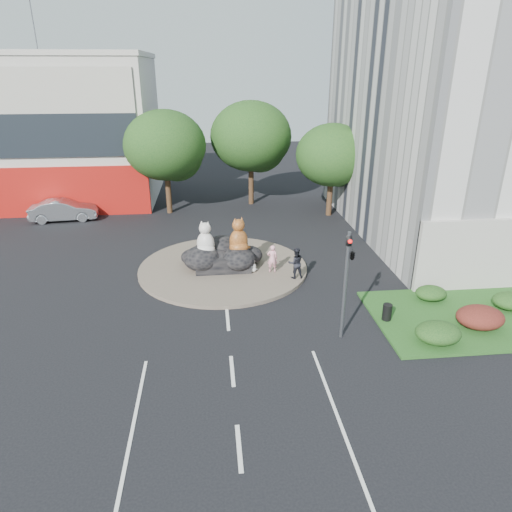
{
  "coord_description": "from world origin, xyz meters",
  "views": [
    {
      "loc": [
        -0.6,
        -15.06,
        11.21
      ],
      "look_at": [
        1.68,
        7.03,
        2.0
      ],
      "focal_mm": 32.0,
      "sensor_mm": 36.0,
      "label": 1
    }
  ],
  "objects_px": {
    "pedestrian_pink": "(272,259)",
    "cat_white": "(205,238)",
    "kitten_white": "(253,265)",
    "parked_car": "(64,210)",
    "cat_tabby": "(239,235)",
    "kitten_calico": "(202,266)",
    "litter_bin": "(387,312)",
    "pedestrian_dark": "(296,263)"
  },
  "relations": [
    {
      "from": "litter_bin",
      "to": "cat_white",
      "type": "bearing_deg",
      "value": 141.51
    },
    {
      "from": "cat_tabby",
      "to": "pedestrian_pink",
      "type": "relative_size",
      "value": 1.3
    },
    {
      "from": "cat_white",
      "to": "kitten_white",
      "type": "xyz_separation_m",
      "value": [
        2.67,
        -0.75,
        -1.5
      ]
    },
    {
      "from": "cat_white",
      "to": "pedestrian_dark",
      "type": "relative_size",
      "value": 1.12
    },
    {
      "from": "pedestrian_dark",
      "to": "kitten_white",
      "type": "bearing_deg",
      "value": -30.03
    },
    {
      "from": "kitten_white",
      "to": "parked_car",
      "type": "relative_size",
      "value": 0.16
    },
    {
      "from": "kitten_calico",
      "to": "cat_white",
      "type": "bearing_deg",
      "value": 101.44
    },
    {
      "from": "pedestrian_pink",
      "to": "cat_white",
      "type": "bearing_deg",
      "value": -10.52
    },
    {
      "from": "kitten_calico",
      "to": "litter_bin",
      "type": "distance_m",
      "value": 10.68
    },
    {
      "from": "kitten_calico",
      "to": "parked_car",
      "type": "xyz_separation_m",
      "value": [
        -10.86,
        11.54,
        0.24
      ]
    },
    {
      "from": "cat_tabby",
      "to": "kitten_white",
      "type": "bearing_deg",
      "value": -72.29
    },
    {
      "from": "parked_car",
      "to": "pedestrian_dark",
      "type": "bearing_deg",
      "value": -134.46
    },
    {
      "from": "cat_tabby",
      "to": "parked_car",
      "type": "distance_m",
      "value": 17.01
    },
    {
      "from": "cat_white",
      "to": "pedestrian_dark",
      "type": "height_order",
      "value": "cat_white"
    },
    {
      "from": "parked_car",
      "to": "cat_tabby",
      "type": "bearing_deg",
      "value": -135.63
    },
    {
      "from": "cat_white",
      "to": "parked_car",
      "type": "height_order",
      "value": "cat_white"
    },
    {
      "from": "cat_tabby",
      "to": "parked_car",
      "type": "bearing_deg",
      "value": 117.73
    },
    {
      "from": "kitten_calico",
      "to": "pedestrian_pink",
      "type": "relative_size",
      "value": 0.49
    },
    {
      "from": "litter_bin",
      "to": "parked_car",
      "type": "bearing_deg",
      "value": 137.98
    },
    {
      "from": "kitten_white",
      "to": "cat_tabby",
      "type": "bearing_deg",
      "value": 100.81
    },
    {
      "from": "cat_tabby",
      "to": "parked_car",
      "type": "relative_size",
      "value": 0.42
    },
    {
      "from": "pedestrian_pink",
      "to": "litter_bin",
      "type": "height_order",
      "value": "pedestrian_pink"
    },
    {
      "from": "kitten_calico",
      "to": "cat_tabby",
      "type": "bearing_deg",
      "value": 54.13
    },
    {
      "from": "cat_white",
      "to": "kitten_white",
      "type": "bearing_deg",
      "value": 9.53
    },
    {
      "from": "kitten_white",
      "to": "litter_bin",
      "type": "height_order",
      "value": "kitten_white"
    },
    {
      "from": "kitten_calico",
      "to": "pedestrian_pink",
      "type": "distance_m",
      "value": 4.1
    },
    {
      "from": "kitten_calico",
      "to": "parked_car",
      "type": "height_order",
      "value": "parked_car"
    },
    {
      "from": "cat_white",
      "to": "kitten_calico",
      "type": "relative_size",
      "value": 2.53
    },
    {
      "from": "litter_bin",
      "to": "cat_tabby",
      "type": "bearing_deg",
      "value": 133.67
    },
    {
      "from": "pedestrian_pink",
      "to": "parked_car",
      "type": "bearing_deg",
      "value": -35.54
    },
    {
      "from": "kitten_white",
      "to": "litter_bin",
      "type": "xyz_separation_m",
      "value": [
        5.81,
        -5.99,
        -0.09
      ]
    },
    {
      "from": "kitten_white",
      "to": "pedestrian_pink",
      "type": "relative_size",
      "value": 0.5
    },
    {
      "from": "pedestrian_dark",
      "to": "parked_car",
      "type": "relative_size",
      "value": 0.35
    },
    {
      "from": "parked_car",
      "to": "pedestrian_pink",
      "type": "bearing_deg",
      "value": -134.42
    },
    {
      "from": "kitten_calico",
      "to": "pedestrian_dark",
      "type": "xyz_separation_m",
      "value": [
        5.25,
        -1.25,
        0.5
      ]
    },
    {
      "from": "cat_white",
      "to": "cat_tabby",
      "type": "bearing_deg",
      "value": 28.74
    },
    {
      "from": "cat_tabby",
      "to": "kitten_calico",
      "type": "xyz_separation_m",
      "value": [
        -2.21,
        -0.73,
        -1.57
      ]
    },
    {
      "from": "pedestrian_pink",
      "to": "pedestrian_dark",
      "type": "xyz_separation_m",
      "value": [
        1.18,
        -0.96,
        0.08
      ]
    },
    {
      "from": "cat_tabby",
      "to": "kitten_white",
      "type": "height_order",
      "value": "cat_tabby"
    },
    {
      "from": "cat_white",
      "to": "kitten_calico",
      "type": "distance_m",
      "value": 1.65
    },
    {
      "from": "pedestrian_dark",
      "to": "litter_bin",
      "type": "distance_m",
      "value": 6.04
    },
    {
      "from": "litter_bin",
      "to": "kitten_white",
      "type": "bearing_deg",
      "value": 134.12
    }
  ]
}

